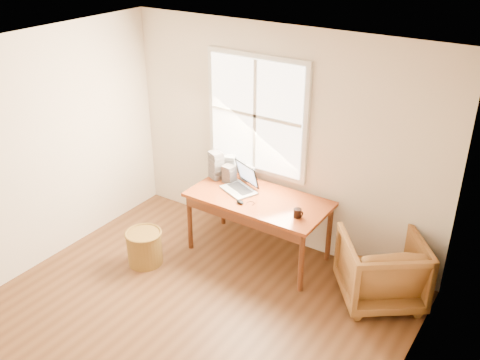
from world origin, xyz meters
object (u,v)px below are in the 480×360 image
object	(u,v)px
laptop	(239,180)
wicker_stool	(145,248)
desk	(259,199)
armchair	(381,269)
cd_stack_a	(230,166)
coffee_mug	(297,213)

from	to	relation	value
laptop	wicker_stool	bearing A→B (deg)	-105.69
wicker_stool	laptop	world-z (taller)	laptop
desk	armchair	xyz separation A→B (m)	(1.48, 0.00, -0.36)
desk	cd_stack_a	world-z (taller)	cd_stack_a
laptop	desk	bearing A→B (deg)	20.97
laptop	coffee_mug	world-z (taller)	laptop
armchair	coffee_mug	bearing A→B (deg)	-28.76
desk	coffee_mug	size ratio (longest dim) A/B	16.67
armchair	laptop	xyz separation A→B (m)	(-1.76, 0.01, 0.52)
desk	laptop	world-z (taller)	laptop
laptop	coffee_mug	xyz separation A→B (m)	(0.84, -0.15, -0.09)
laptop	cd_stack_a	distance (m)	0.43
desk	wicker_stool	world-z (taller)	desk
desk	coffee_mug	distance (m)	0.58
armchair	wicker_stool	size ratio (longest dim) A/B	2.06
cd_stack_a	armchair	bearing A→B (deg)	-8.26
coffee_mug	wicker_stool	bearing A→B (deg)	-145.47
desk	wicker_stool	bearing A→B (deg)	-138.57
armchair	coffee_mug	world-z (taller)	coffee_mug
armchair	cd_stack_a	xyz separation A→B (m)	(-2.07, 0.30, 0.51)
armchair	desk	bearing A→B (deg)	-37.19
wicker_stool	laptop	bearing A→B (deg)	51.21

